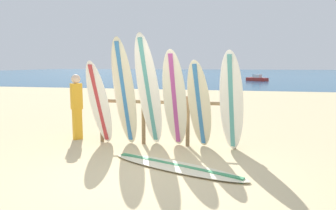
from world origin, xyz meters
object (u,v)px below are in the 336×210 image
object	(u,v)px
surfboard_leaning_center_left	(149,92)
beachgoer_standing	(77,104)
surfboard_leaning_center_right	(199,105)
surfboard_leaning_far_left	(99,103)
surfboard_leaning_center	(175,100)
surfboard_leaning_right	(231,103)
surfboard_rack	(165,114)
surfboard_lying_on_sand	(176,166)
small_boat_offshore	(257,79)
surfboard_leaning_left	(124,93)

from	to	relation	value
surfboard_leaning_center_left	beachgoer_standing	world-z (taller)	surfboard_leaning_center_left
surfboard_leaning_center_right	beachgoer_standing	bearing A→B (deg)	172.69
surfboard_leaning_far_left	surfboard_leaning_center	xyz separation A→B (m)	(1.75, 0.04, 0.12)
surfboard_leaning_center_left	surfboard_leaning_right	world-z (taller)	surfboard_leaning_center_left
beachgoer_standing	surfboard_rack	bearing A→B (deg)	-2.69
beachgoer_standing	surfboard_leaning_center_right	bearing A→B (deg)	-7.31
surfboard_leaning_far_left	surfboard_lying_on_sand	size ratio (longest dim) A/B	0.70
surfboard_lying_on_sand	beachgoer_standing	distance (m)	3.43
beachgoer_standing	small_boat_offshore	bearing A→B (deg)	78.39
surfboard_leaning_right	beachgoer_standing	distance (m)	3.82
surfboard_leaning_left	surfboard_leaning_center_left	distance (m)	0.57
surfboard_leaning_right	surfboard_leaning_left	bearing A→B (deg)	177.56
surfboard_rack	surfboard_leaning_right	world-z (taller)	surfboard_leaning_right
surfboard_leaning_right	surfboard_lying_on_sand	xyz separation A→B (m)	(-0.94, -1.21, -1.05)
surfboard_leaning_far_left	surfboard_leaning_center_left	world-z (taller)	surfboard_leaning_center_left
surfboard_leaning_center_left	beachgoer_standing	size ratio (longest dim) A/B	1.56
surfboard_leaning_center_right	surfboard_leaning_right	distance (m)	0.70
surfboard_leaning_center_right	surfboard_lying_on_sand	bearing A→B (deg)	-101.03
surfboard_leaning_center_left	surfboard_leaning_left	bearing A→B (deg)	179.59
surfboard_rack	surfboard_lying_on_sand	bearing A→B (deg)	-70.82
surfboard_rack	surfboard_leaning_left	size ratio (longest dim) A/B	1.32
surfboard_leaning_left	surfboard_leaning_center	size ratio (longest dim) A/B	1.13
surfboard_rack	surfboard_leaning_center	distance (m)	0.56
surfboard_leaning_center	surfboard_leaning_far_left	bearing A→B (deg)	-178.66
surfboard_leaning_left	surfboard_leaning_center	distance (m)	1.16
surfboard_leaning_left	surfboard_leaning_center	xyz separation A→B (m)	(1.16, -0.00, -0.14)
surfboard_leaning_left	surfboard_leaning_center_left	xyz separation A→B (m)	(0.57, -0.00, 0.03)
surfboard_leaning_center_right	small_boat_offshore	size ratio (longest dim) A/B	0.84
surfboard_leaning_center	surfboard_lying_on_sand	distance (m)	1.70
surfboard_leaning_far_left	small_boat_offshore	xyz separation A→B (m)	(5.14, 29.43, -0.73)
surfboard_leaning_left	surfboard_lying_on_sand	xyz separation A→B (m)	(1.44, -1.31, -1.20)
surfboard_leaning_center	surfboard_rack	bearing A→B (deg)	131.78
surfboard_leaning_right	small_boat_offshore	bearing A→B (deg)	85.79
surfboard_leaning_left	surfboard_leaning_center_right	size ratio (longest dim) A/B	1.25
surfboard_leaning_left	small_boat_offshore	size ratio (longest dim) A/B	1.05
surfboard_leaning_center	surfboard_leaning_center_right	bearing A→B (deg)	2.85
surfboard_leaning_far_left	beachgoer_standing	size ratio (longest dim) A/B	1.21
surfboard_leaning_right	beachgoer_standing	world-z (taller)	surfboard_leaning_right
surfboard_leaning_right	surfboard_lying_on_sand	world-z (taller)	surfboard_leaning_right
surfboard_rack	surfboard_leaning_far_left	size ratio (longest dim) A/B	1.65
surfboard_leaning_far_left	beachgoer_standing	xyz separation A→B (m)	(-0.81, 0.47, -0.09)
surfboard_lying_on_sand	surfboard_leaning_center_right	bearing A→B (deg)	78.97
surfboard_leaning_right	surfboard_leaning_far_left	bearing A→B (deg)	178.93
surfboard_leaning_center_right	small_boat_offshore	world-z (taller)	surfboard_leaning_center_right
surfboard_leaning_center_left	surfboard_lying_on_sand	size ratio (longest dim) A/B	0.91
surfboard_rack	surfboard_leaning_far_left	world-z (taller)	surfboard_leaning_far_left
surfboard_leaning_center_left	surfboard_leaning_right	size ratio (longest dim) A/B	1.17
surfboard_leaning_left	surfboard_leaning_right	distance (m)	2.38
surfboard_rack	surfboard_leaning_left	xyz separation A→B (m)	(-0.87, -0.31, 0.51)
surfboard_rack	small_boat_offshore	size ratio (longest dim) A/B	1.39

